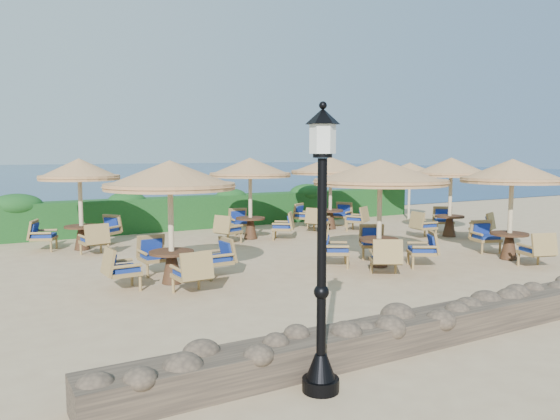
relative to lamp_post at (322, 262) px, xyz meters
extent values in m
plane|color=tan|center=(4.80, 6.80, -1.55)|extent=(120.00, 120.00, 0.00)
plane|color=#0B2149|center=(4.80, 76.80, -1.55)|extent=(160.00, 160.00, 0.00)
cube|color=#143E18|center=(4.80, 14.00, -0.95)|extent=(18.00, 0.90, 1.20)
cube|color=brown|center=(4.80, 0.60, -1.33)|extent=(15.00, 0.65, 0.44)
cylinder|color=black|center=(0.00, 0.00, -1.47)|extent=(0.44, 0.44, 0.16)
cone|color=black|center=(0.00, 0.00, -1.25)|extent=(0.36, 0.36, 0.30)
cylinder|color=black|center=(0.00, 0.00, 0.00)|extent=(0.11, 0.11, 2.40)
cylinder|color=silver|center=(0.00, 0.00, 1.43)|extent=(0.30, 0.30, 0.36)
cone|color=black|center=(0.00, 0.00, 1.67)|extent=(0.40, 0.40, 0.18)
cylinder|color=beige|center=(12.60, 12.00, -0.45)|extent=(0.10, 0.10, 2.20)
cone|color=#9C6C40|center=(12.60, 12.00, 0.63)|extent=(2.30, 2.30, 0.45)
cylinder|color=beige|center=(0.22, 6.05, -0.35)|extent=(0.12, 0.12, 2.40)
cone|color=#9C6C40|center=(0.22, 6.05, 0.83)|extent=(2.82, 2.82, 0.55)
cylinder|color=#9C6C40|center=(0.22, 6.05, 0.55)|extent=(2.76, 2.76, 0.14)
cylinder|color=#452A18|center=(0.22, 6.05, -0.87)|extent=(0.96, 0.96, 0.06)
cone|color=#452A18|center=(0.22, 6.05, -1.22)|extent=(0.44, 0.44, 0.64)
cylinder|color=beige|center=(5.23, 5.18, -0.35)|extent=(0.12, 0.12, 2.40)
cone|color=#9C6C40|center=(5.23, 5.18, 0.83)|extent=(3.31, 3.31, 0.55)
cylinder|color=#9C6C40|center=(5.23, 5.18, 0.55)|extent=(3.24, 3.24, 0.14)
cylinder|color=#452A18|center=(5.23, 5.18, -0.87)|extent=(0.96, 0.96, 0.06)
cone|color=#452A18|center=(5.23, 5.18, -1.22)|extent=(0.44, 0.44, 0.64)
cylinder|color=beige|center=(8.84, 4.19, -0.35)|extent=(0.12, 0.12, 2.40)
cone|color=#9C6C40|center=(8.84, 4.19, 0.83)|extent=(2.65, 2.65, 0.55)
cylinder|color=#9C6C40|center=(8.84, 4.19, 0.55)|extent=(2.59, 2.59, 0.14)
cylinder|color=#452A18|center=(8.84, 4.19, -0.87)|extent=(0.96, 0.96, 0.06)
cone|color=#452A18|center=(8.84, 4.19, -1.22)|extent=(0.44, 0.44, 0.64)
cylinder|color=beige|center=(-0.71, 11.32, -0.35)|extent=(0.12, 0.12, 2.40)
cone|color=#9C6C40|center=(-0.71, 11.32, 0.83)|extent=(2.29, 2.29, 0.55)
cylinder|color=#9C6C40|center=(-0.71, 11.32, 0.55)|extent=(2.25, 2.25, 0.14)
cylinder|color=#452A18|center=(-0.71, 11.32, -0.87)|extent=(0.96, 0.96, 0.06)
cone|color=#452A18|center=(-0.71, 11.32, -1.22)|extent=(0.44, 0.44, 0.64)
cylinder|color=beige|center=(4.45, 10.67, -0.35)|extent=(0.12, 0.12, 2.40)
cone|color=#9C6C40|center=(4.45, 10.67, 0.83)|extent=(2.67, 2.67, 0.55)
cylinder|color=#9C6C40|center=(4.45, 10.67, 0.55)|extent=(2.62, 2.62, 0.14)
cylinder|color=#452A18|center=(4.45, 10.67, -0.87)|extent=(0.96, 0.96, 0.06)
cone|color=#452A18|center=(4.45, 10.67, -1.22)|extent=(0.44, 0.44, 0.64)
cylinder|color=beige|center=(8.08, 11.32, -0.35)|extent=(0.12, 0.12, 2.40)
cone|color=#9C6C40|center=(8.08, 11.32, 0.83)|extent=(2.94, 2.94, 0.55)
cylinder|color=#9C6C40|center=(8.08, 11.32, 0.55)|extent=(2.89, 2.89, 0.14)
cylinder|color=#452A18|center=(8.08, 11.32, -0.87)|extent=(0.96, 0.96, 0.06)
cone|color=#452A18|center=(8.08, 11.32, -1.22)|extent=(0.44, 0.44, 0.64)
cylinder|color=beige|center=(10.50, 7.80, -0.35)|extent=(0.12, 0.12, 2.40)
cone|color=#9C6C40|center=(10.50, 7.80, 0.83)|extent=(2.50, 2.50, 0.55)
cylinder|color=#9C6C40|center=(10.50, 7.80, 0.55)|extent=(2.45, 2.45, 0.14)
cylinder|color=#452A18|center=(10.50, 7.80, -0.87)|extent=(0.96, 0.96, 0.06)
cone|color=#452A18|center=(10.50, 7.80, -1.22)|extent=(0.44, 0.44, 0.64)
camera|label=1|loc=(-3.50, -5.14, 1.26)|focal=35.00mm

